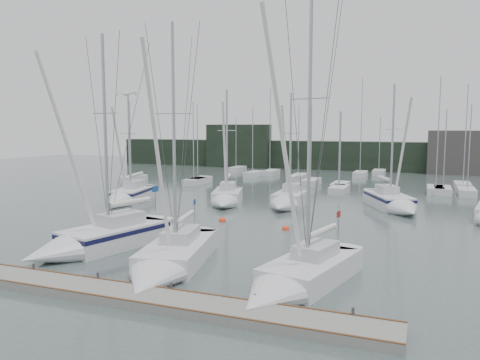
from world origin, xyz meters
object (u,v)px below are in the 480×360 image
sailboat_near_center (166,264)px  sailboat_mid_b (226,199)px  sailboat_near_right (293,281)px  sailboat_mid_d (395,204)px  buoy_a (222,221)px  sailboat_mid_a (126,197)px  buoy_c (161,219)px  sailboat_mid_c (287,201)px  sailboat_near_left (90,242)px  buoy_b (286,229)px

sailboat_near_center → sailboat_mid_b: (-5.46, 20.81, 0.08)m
sailboat_near_center → sailboat_near_right: (6.89, -0.31, 0.03)m
sailboat_mid_d → buoy_a: (-12.79, -10.18, -0.64)m
sailboat_mid_a → buoy_c: 9.63m
sailboat_mid_b → sailboat_mid_c: sailboat_mid_b is taller
sailboat_near_left → sailboat_mid_b: bearing=101.5°
sailboat_near_left → sailboat_near_center: (6.42, -1.94, -0.13)m
sailboat_mid_b → sailboat_mid_c: size_ratio=1.04×
sailboat_mid_a → buoy_a: size_ratio=18.90×
sailboat_near_right → sailboat_mid_c: bearing=119.6°
sailboat_mid_a → buoy_b: size_ratio=21.07×
buoy_c → sailboat_near_left: bearing=-83.3°
sailboat_mid_a → sailboat_mid_d: size_ratio=0.93×
sailboat_near_right → sailboat_mid_d: (3.21, 24.02, 0.09)m
buoy_a → buoy_c: buoy_c is taller
buoy_c → sailboat_mid_c: bearing=48.0°
sailboat_near_center → sailboat_near_right: sailboat_near_right is taller
sailboat_near_center → sailboat_mid_b: size_ratio=1.18×
sailboat_near_left → buoy_a: bearing=86.5°
sailboat_near_right → buoy_a: (-9.58, 13.84, -0.55)m
sailboat_near_left → buoy_b: 14.09m
sailboat_mid_d → sailboat_near_right: bearing=-121.4°
sailboat_near_center → sailboat_mid_c: bearing=76.3°
sailboat_near_center → buoy_b: 12.79m
sailboat_near_center → sailboat_near_right: 6.90m
sailboat_mid_d → sailboat_mid_a: bearing=168.4°
sailboat_near_left → sailboat_mid_a: (-8.78, 16.30, -0.01)m
sailboat_near_right → sailboat_mid_a: sailboat_near_right is taller
sailboat_mid_d → buoy_a: bearing=-165.3°
sailboat_near_right → buoy_b: sailboat_near_right is taller
sailboat_near_center → buoy_a: (-2.69, 13.53, -0.52)m
sailboat_near_right → buoy_b: (-3.93, 12.74, -0.55)m
sailboat_near_left → sailboat_near_center: sailboat_near_left is taller
sailboat_mid_c → buoy_c: size_ratio=17.22×
sailboat_near_left → sailboat_mid_a: 18.51m
sailboat_mid_c → buoy_b: 9.31m
buoy_c → sailboat_mid_a: bearing=141.9°
sailboat_mid_d → sailboat_near_center: bearing=-136.9°
sailboat_mid_a → sailboat_mid_b: bearing=3.6°
sailboat_near_right → buoy_b: size_ratio=27.59×
sailboat_mid_c → buoy_c: (-8.20, -9.10, -0.63)m
buoy_c → sailboat_mid_b: bearing=75.7°
sailboat_mid_b → buoy_b: 11.89m
buoy_a → sailboat_near_center: bearing=-78.8°
sailboat_near_right → buoy_c: sailboat_near_right is taller
sailboat_near_left → buoy_b: (9.38, 10.50, -0.65)m
sailboat_near_center → sailboat_mid_c: size_ratio=1.22×
sailboat_near_right → sailboat_mid_b: size_ratio=1.25×
sailboat_mid_a → sailboat_mid_d: (25.30, 5.47, -0.00)m
sailboat_mid_d → buoy_b: (-7.14, -11.27, -0.64)m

